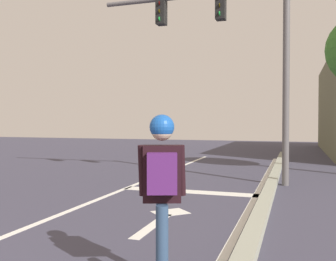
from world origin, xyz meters
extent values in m
cube|color=silver|center=(0.27, 6.00, 0.00)|extent=(0.12, 20.00, 0.01)
cube|color=silver|center=(3.17, 6.00, 0.00)|extent=(0.12, 20.00, 0.01)
cube|color=silver|center=(1.79, 7.83, 0.00)|extent=(3.05, 0.40, 0.01)
cube|color=silver|center=(1.95, 5.06, 0.00)|extent=(0.16, 1.40, 0.01)
cube|color=silver|center=(1.95, 5.91, 0.00)|extent=(0.71, 0.71, 0.01)
cube|color=#999B89|center=(3.42, 6.00, 0.07)|extent=(0.24, 24.00, 0.14)
cylinder|color=navy|center=(2.72, 3.26, 0.44)|extent=(0.11, 0.11, 0.73)
cylinder|color=navy|center=(2.84, 2.94, 0.44)|extent=(0.11, 0.11, 0.73)
cube|color=black|center=(2.78, 3.10, 1.06)|extent=(0.38, 0.28, 0.51)
cylinder|color=black|center=(2.60, 3.07, 1.09)|extent=(0.07, 0.11, 0.47)
cylinder|color=black|center=(2.94, 3.19, 1.09)|extent=(0.07, 0.12, 0.47)
sphere|color=beige|center=(2.78, 3.10, 1.46)|extent=(0.20, 0.20, 0.20)
sphere|color=#1A54AE|center=(2.78, 3.10, 1.49)|extent=(0.23, 0.23, 0.23)
cube|color=#532064|center=(2.83, 2.97, 1.08)|extent=(0.29, 0.22, 0.36)
cylinder|color=#5A5657|center=(3.72, 9.33, 2.47)|extent=(0.16, 0.16, 4.94)
cube|color=black|center=(2.15, 9.33, 4.39)|extent=(0.24, 0.28, 0.64)
cylinder|color=#3C3106|center=(2.15, 9.18, 4.39)|extent=(0.02, 0.10, 0.10)
cylinder|color=green|center=(2.15, 9.18, 4.19)|extent=(0.02, 0.10, 0.10)
cube|color=black|center=(0.58, 9.33, 4.39)|extent=(0.24, 0.28, 0.64)
cylinder|color=#3A0605|center=(0.58, 9.18, 4.59)|extent=(0.02, 0.10, 0.10)
cylinder|color=#3C3106|center=(0.58, 9.18, 4.39)|extent=(0.02, 0.10, 0.10)
cylinder|color=green|center=(0.58, 9.18, 4.19)|extent=(0.02, 0.10, 0.10)
camera|label=1|loc=(3.92, -0.15, 1.54)|focal=40.74mm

